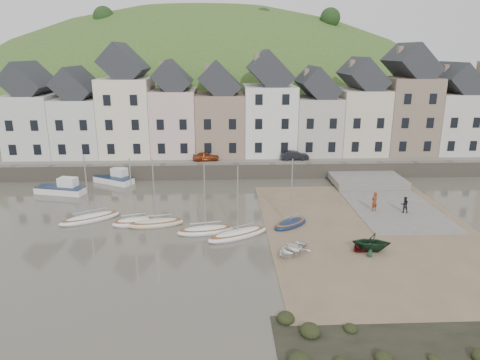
{
  "coord_description": "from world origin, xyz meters",
  "views": [
    {
      "loc": [
        -1.66,
        -34.11,
        14.82
      ],
      "look_at": [
        0.0,
        6.0,
        3.0
      ],
      "focal_mm": 32.9,
      "sensor_mm": 36.0,
      "label": 1
    }
  ],
  "objects_px": {
    "car_right": "(295,155)",
    "rowboat_green": "(371,242)",
    "rowboat_white": "(292,249)",
    "sailboat_0": "(90,218)",
    "person_dark": "(405,205)",
    "person_red": "(374,201)",
    "car_left": "(206,156)",
    "rowboat_red": "(364,246)"
  },
  "relations": [
    {
      "from": "sailboat_0",
      "to": "rowboat_red",
      "type": "relative_size",
      "value": 2.44
    },
    {
      "from": "rowboat_white",
      "to": "car_right",
      "type": "xyz_separation_m",
      "value": [
        3.95,
        23.39,
        1.8
      ]
    },
    {
      "from": "sailboat_0",
      "to": "rowboat_green",
      "type": "relative_size",
      "value": 2.22
    },
    {
      "from": "person_dark",
      "to": "car_right",
      "type": "relative_size",
      "value": 0.44
    },
    {
      "from": "sailboat_0",
      "to": "rowboat_green",
      "type": "xyz_separation_m",
      "value": [
        23.38,
        -7.34,
        0.55
      ]
    },
    {
      "from": "sailboat_0",
      "to": "rowboat_white",
      "type": "relative_size",
      "value": 2.02
    },
    {
      "from": "person_dark",
      "to": "car_right",
      "type": "xyz_separation_m",
      "value": [
        -8.03,
        15.21,
        1.28
      ]
    },
    {
      "from": "car_left",
      "to": "car_right",
      "type": "distance_m",
      "value": 11.16
    },
    {
      "from": "rowboat_green",
      "to": "car_left",
      "type": "xyz_separation_m",
      "value": [
        -13.37,
        23.21,
        1.34
      ]
    },
    {
      "from": "sailboat_0",
      "to": "person_red",
      "type": "height_order",
      "value": "sailboat_0"
    },
    {
      "from": "rowboat_green",
      "to": "car_left",
      "type": "relative_size",
      "value": 0.88
    },
    {
      "from": "rowboat_red",
      "to": "car_right",
      "type": "relative_size",
      "value": 0.74
    },
    {
      "from": "rowboat_white",
      "to": "person_dark",
      "type": "xyz_separation_m",
      "value": [
        11.98,
        8.18,
        0.52
      ]
    },
    {
      "from": "sailboat_0",
      "to": "person_dark",
      "type": "relative_size",
      "value": 4.05
    },
    {
      "from": "sailboat_0",
      "to": "rowboat_red",
      "type": "height_order",
      "value": "sailboat_0"
    },
    {
      "from": "sailboat_0",
      "to": "car_right",
      "type": "distance_m",
      "value": 26.53
    },
    {
      "from": "rowboat_white",
      "to": "car_right",
      "type": "distance_m",
      "value": 23.79
    },
    {
      "from": "car_right",
      "to": "sailboat_0",
      "type": "bearing_deg",
      "value": 126.36
    },
    {
      "from": "sailboat_0",
      "to": "rowboat_white",
      "type": "distance_m",
      "value": 18.79
    },
    {
      "from": "person_red",
      "to": "car_left",
      "type": "relative_size",
      "value": 0.58
    },
    {
      "from": "rowboat_red",
      "to": "person_dark",
      "type": "xyz_separation_m",
      "value": [
        6.28,
        7.67,
        0.57
      ]
    },
    {
      "from": "person_red",
      "to": "car_right",
      "type": "bearing_deg",
      "value": -97.1
    },
    {
      "from": "car_right",
      "to": "person_dark",
      "type": "bearing_deg",
      "value": -152.68
    },
    {
      "from": "rowboat_white",
      "to": "person_red",
      "type": "relative_size",
      "value": 1.67
    },
    {
      "from": "rowboat_green",
      "to": "car_right",
      "type": "distance_m",
      "value": 23.36
    },
    {
      "from": "rowboat_red",
      "to": "person_red",
      "type": "height_order",
      "value": "person_red"
    },
    {
      "from": "rowboat_green",
      "to": "person_dark",
      "type": "bearing_deg",
      "value": 153.65
    },
    {
      "from": "sailboat_0",
      "to": "rowboat_green",
      "type": "bearing_deg",
      "value": -17.43
    },
    {
      "from": "rowboat_white",
      "to": "rowboat_green",
      "type": "xyz_separation_m",
      "value": [
        6.16,
        0.18,
        0.43
      ]
    },
    {
      "from": "sailboat_0",
      "to": "rowboat_green",
      "type": "distance_m",
      "value": 24.51
    },
    {
      "from": "rowboat_white",
      "to": "person_red",
      "type": "xyz_separation_m",
      "value": [
        9.26,
        8.74,
        0.67
      ]
    },
    {
      "from": "rowboat_white",
      "to": "car_left",
      "type": "distance_m",
      "value": 24.54
    },
    {
      "from": "rowboat_red",
      "to": "person_dark",
      "type": "bearing_deg",
      "value": 104.72
    },
    {
      "from": "person_red",
      "to": "rowboat_white",
      "type": "bearing_deg",
      "value": 16.29
    },
    {
      "from": "rowboat_red",
      "to": "car_right",
      "type": "distance_m",
      "value": 23.02
    },
    {
      "from": "car_left",
      "to": "person_dark",
      "type": "bearing_deg",
      "value": -133.56
    },
    {
      "from": "rowboat_white",
      "to": "car_right",
      "type": "bearing_deg",
      "value": 123.39
    },
    {
      "from": "rowboat_white",
      "to": "rowboat_green",
      "type": "relative_size",
      "value": 1.1
    },
    {
      "from": "person_dark",
      "to": "rowboat_red",
      "type": "bearing_deg",
      "value": 60.67
    },
    {
      "from": "car_right",
      "to": "rowboat_red",
      "type": "bearing_deg",
      "value": -176.13
    },
    {
      "from": "person_red",
      "to": "rowboat_red",
      "type": "bearing_deg",
      "value": 39.51
    },
    {
      "from": "car_right",
      "to": "rowboat_green",
      "type": "bearing_deg",
      "value": -175.06
    }
  ]
}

